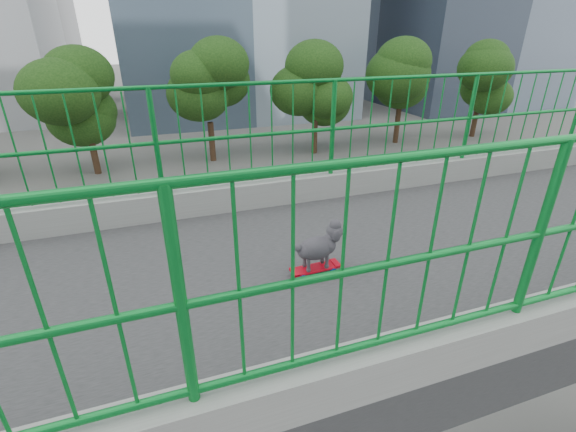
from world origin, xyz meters
The scene contains 9 objects.
road centered at (-13.00, 0.00, 0.01)m, with size 18.00×90.00×0.02m, color black.
footbridge centered at (0.00, 0.00, 5.22)m, with size 3.00×24.00×7.00m.
railing centered at (0.00, 0.00, 7.21)m, with size 3.00×24.00×1.42m.
street_trees centered at (-26.03, 1.06, 4.72)m, with size 5.30×60.40×7.26m.
skateboard centered at (0.18, 1.15, 7.04)m, with size 0.15×0.45×0.06m.
poodle centered at (0.18, 1.17, 7.27)m, with size 0.20×0.47×0.39m.
car_1 centered at (-9.20, 16.93, 0.70)m, with size 1.49×4.26×1.40m, color red.
car_2 centered at (-12.40, 2.26, 0.80)m, with size 2.65×5.74×1.60m, color red.
car_3 centered at (-15.60, 0.37, 0.80)m, with size 2.24×5.50×1.60m, color red.
Camera 1 is at (2.81, -0.01, 8.90)m, focal length 24.51 mm.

